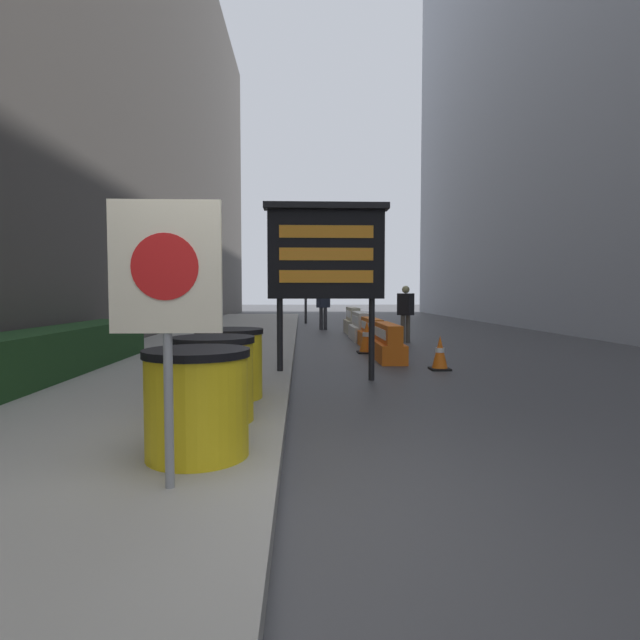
% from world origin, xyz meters
% --- Properties ---
extents(ground_plane, '(120.00, 120.00, 0.00)m').
position_xyz_m(ground_plane, '(0.00, 0.00, 0.00)').
color(ground_plane, '#3F3F42').
extents(hedge_strip, '(0.90, 7.60, 0.72)m').
position_xyz_m(hedge_strip, '(-3.73, 4.11, 0.53)').
color(hedge_strip, '#1E421E').
rests_on(hedge_strip, sidewalk_left).
extents(barrel_drum_foreground, '(0.83, 0.83, 0.85)m').
position_xyz_m(barrel_drum_foreground, '(-0.65, 0.80, 0.59)').
color(barrel_drum_foreground, yellow).
rests_on(barrel_drum_foreground, sidewalk_left).
extents(barrel_drum_middle, '(0.83, 0.83, 0.85)m').
position_xyz_m(barrel_drum_middle, '(-0.72, 1.90, 0.59)').
color(barrel_drum_middle, yellow).
rests_on(barrel_drum_middle, sidewalk_left).
extents(barrel_drum_back, '(0.83, 0.83, 0.85)m').
position_xyz_m(barrel_drum_back, '(-0.71, 3.00, 0.59)').
color(barrel_drum_back, yellow).
rests_on(barrel_drum_back, sidewalk_left).
extents(warning_sign, '(0.72, 0.08, 1.88)m').
position_xyz_m(warning_sign, '(-0.70, 0.15, 1.49)').
color(warning_sign, gray).
rests_on(warning_sign, sidewalk_left).
extents(message_board, '(2.02, 0.36, 2.90)m').
position_xyz_m(message_board, '(0.57, 5.08, 2.10)').
color(message_board, black).
rests_on(message_board, ground_plane).
extents(jersey_barrier_orange_far, '(0.53, 1.86, 0.79)m').
position_xyz_m(jersey_barrier_orange_far, '(2.03, 7.57, 0.35)').
color(jersey_barrier_orange_far, orange).
rests_on(jersey_barrier_orange_far, ground_plane).
extents(jersey_barrier_orange_near, '(0.52, 2.03, 0.79)m').
position_xyz_m(jersey_barrier_orange_near, '(2.03, 9.99, 0.35)').
color(jersey_barrier_orange_near, orange).
rests_on(jersey_barrier_orange_near, ground_plane).
extents(jersey_barrier_white, '(0.61, 2.06, 0.86)m').
position_xyz_m(jersey_barrier_white, '(2.03, 12.29, 0.38)').
color(jersey_barrier_white, silver).
rests_on(jersey_barrier_white, ground_plane).
extents(jersey_barrier_cream, '(0.52, 1.94, 0.93)m').
position_xyz_m(jersey_barrier_cream, '(2.03, 14.77, 0.41)').
color(jersey_barrier_cream, beige).
rests_on(jersey_barrier_cream, ground_plane).
extents(traffic_cone_near, '(0.36, 0.36, 0.65)m').
position_xyz_m(traffic_cone_near, '(2.78, 6.15, 0.32)').
color(traffic_cone_near, black).
rests_on(traffic_cone_near, ground_plane).
extents(traffic_cone_mid, '(0.45, 0.45, 0.80)m').
position_xyz_m(traffic_cone_mid, '(1.75, 8.83, 0.39)').
color(traffic_cone_mid, black).
rests_on(traffic_cone_mid, ground_plane).
extents(traffic_light_near_curb, '(0.28, 0.45, 4.12)m').
position_xyz_m(traffic_light_near_curb, '(0.39, 20.58, 2.98)').
color(traffic_light_near_curb, '#2D2D30').
rests_on(traffic_light_near_curb, ground_plane).
extents(pedestrian_worker, '(0.56, 0.51, 1.82)m').
position_xyz_m(pedestrian_worker, '(1.04, 16.57, 1.08)').
color(pedestrian_worker, '#333338').
rests_on(pedestrian_worker, ground_plane).
extents(pedestrian_passerby, '(0.48, 0.50, 1.66)m').
position_xyz_m(pedestrian_passerby, '(3.22, 11.35, 0.98)').
color(pedestrian_passerby, '#514C42').
rests_on(pedestrian_passerby, ground_plane).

